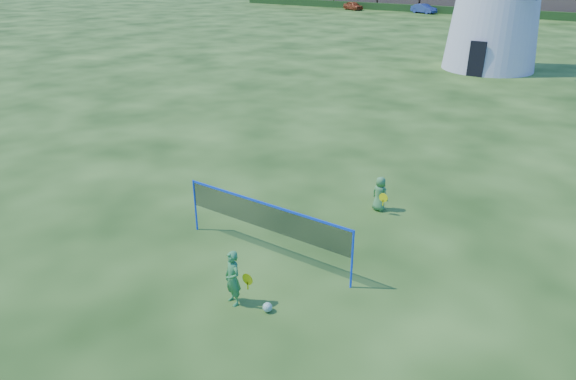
% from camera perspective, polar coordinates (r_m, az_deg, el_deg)
% --- Properties ---
extents(ground, '(220.00, 220.00, 0.00)m').
position_cam_1_polar(ground, '(13.97, -1.85, -6.12)').
color(ground, black).
rests_on(ground, ground).
extents(badminton_net, '(5.05, 0.05, 1.55)m').
position_cam_1_polar(badminton_net, '(12.91, -2.53, -3.08)').
color(badminton_net, blue).
rests_on(badminton_net, ground).
extents(player_girl, '(0.70, 0.47, 1.33)m').
position_cam_1_polar(player_girl, '(11.47, -6.25, -9.86)').
color(player_girl, '#35853E').
rests_on(player_girl, ground).
extents(player_boy, '(0.66, 0.45, 1.10)m').
position_cam_1_polar(player_boy, '(15.81, 10.31, -0.42)').
color(player_boy, '#458A42').
rests_on(player_boy, ground).
extents(play_ball, '(0.22, 0.22, 0.22)m').
position_cam_1_polar(play_ball, '(11.50, -2.34, -13.06)').
color(play_ball, green).
rests_on(play_ball, ground).
extents(hedge, '(62.00, 0.80, 1.00)m').
position_cam_1_polar(hedge, '(81.33, 14.22, 19.22)').
color(hedge, '#193814').
rests_on(hedge, ground).
extents(car_left, '(3.89, 2.81, 1.23)m').
position_cam_1_polar(car_left, '(83.03, 7.36, 19.90)').
color(car_left, '#9A411C').
rests_on(car_left, ground).
extents(car_right, '(4.13, 2.64, 1.28)m').
position_cam_1_polar(car_right, '(79.61, 15.06, 19.13)').
color(car_right, navy).
rests_on(car_right, ground).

